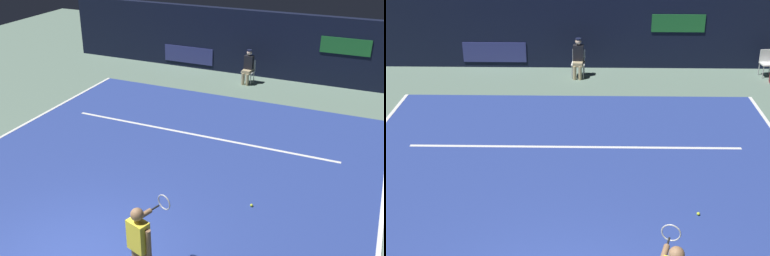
{
  "view_description": "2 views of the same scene",
  "coord_description": "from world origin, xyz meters",
  "views": [
    {
      "loc": [
        4.71,
        -5.19,
        5.99
      ],
      "look_at": [
        0.29,
        4.9,
        0.76
      ],
      "focal_mm": 42.43,
      "sensor_mm": 36.0,
      "label": 1
    },
    {
      "loc": [
        0.3,
        -5.69,
        6.22
      ],
      "look_at": [
        0.09,
        5.16,
        0.93
      ],
      "focal_mm": 49.47,
      "sensor_mm": 36.0,
      "label": 2
    }
  ],
  "objects": [
    {
      "name": "ground_plane",
      "position": [
        0.0,
        4.15,
        0.0
      ],
      "size": [
        32.86,
        32.86,
        0.0
      ],
      "primitive_type": "plane",
      "color": "slate"
    },
    {
      "name": "court_surface",
      "position": [
        0.0,
        4.15,
        0.01
      ],
      "size": [
        10.62,
        10.3,
        0.01
      ],
      "primitive_type": "cube",
      "color": "navy",
      "rests_on": "ground"
    },
    {
      "name": "line_service",
      "position": [
        0.0,
        5.95,
        0.01
      ],
      "size": [
        8.29,
        0.1,
        0.01
      ],
      "primitive_type": "cube",
      "color": "white",
      "rests_on": "court_surface"
    },
    {
      "name": "back_wall",
      "position": [
        -0.0,
        12.06,
        1.3
      ],
      "size": [
        16.76,
        0.33,
        2.6
      ],
      "color": "black",
      "rests_on": "ground"
    },
    {
      "name": "line_judge_on_chair",
      "position": [
        -0.01,
        10.98,
        0.69
      ],
      "size": [
        0.47,
        0.55,
        1.32
      ],
      "color": "white",
      "rests_on": "ground"
    },
    {
      "name": "courtside_chair_near",
      "position": [
        6.28,
        11.23,
        0.5
      ],
      "size": [
        0.49,
        0.46,
        0.88
      ],
      "color": "white",
      "rests_on": "ground"
    },
    {
      "name": "tennis_ball",
      "position": [
        2.54,
        3.1,
        0.05
      ],
      "size": [
        0.07,
        0.07,
        0.07
      ],
      "primitive_type": "sphere",
      "color": "#CCE033",
      "rests_on": "court_surface"
    }
  ]
}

